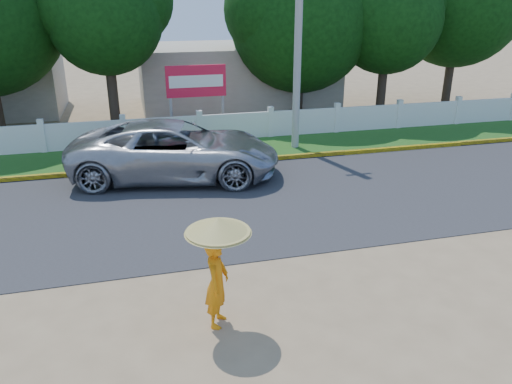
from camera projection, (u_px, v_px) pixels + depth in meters
The scene contains 11 objects.
ground at pixel (280, 284), 10.44m from camera, with size 120.00×120.00×0.00m, color #9E8460.
road at pixel (235, 203), 14.48m from camera, with size 60.00×7.00×0.02m, color #38383A.
grass_verge at pixel (206, 151), 19.21m from camera, with size 60.00×3.50×0.03m, color #2D601E.
curb at pixel (213, 163), 17.66m from camera, with size 40.00×0.18×0.16m, color yellow.
fence at pixel (200, 129), 20.32m from camera, with size 40.00×0.10×1.10m, color silver.
building_near at pixel (236, 76), 26.75m from camera, with size 10.00×6.00×3.20m, color #B7AD99.
utility_pole at pixel (298, 45), 18.32m from camera, with size 0.28×0.28×7.85m, color #9A9A97.
vehicle at pixel (176, 150), 16.20m from camera, with size 3.09×6.70×1.86m, color #A7A9AF.
monk_with_parasol at pixel (217, 257), 8.69m from camera, with size 1.16×1.16×2.12m.
billboard at pixel (196, 85), 20.74m from camera, with size 2.50×0.13×2.95m.
tree_row at pixel (202, 16), 21.93m from camera, with size 34.03×7.55×8.55m.
Camera 1 is at (-2.73, -8.59, 5.63)m, focal length 35.00 mm.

